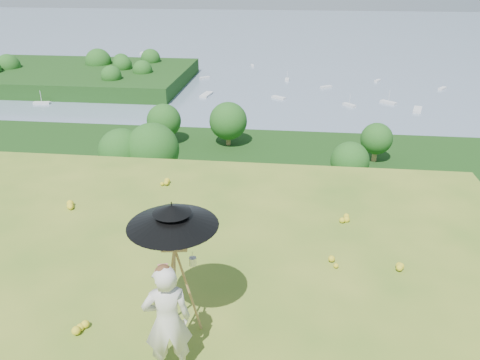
# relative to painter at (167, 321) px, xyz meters

# --- Properties ---
(forest_slope) EXTENTS (140.00, 56.00, 22.00)m
(forest_slope) POSITION_rel_painter_xyz_m (-1.27, 34.76, -29.77)
(forest_slope) COLOR #16350E
(forest_slope) RESTS_ON bay_water
(shoreline_tier) EXTENTS (170.00, 28.00, 8.00)m
(shoreline_tier) POSITION_rel_painter_xyz_m (-1.27, 74.76, -36.77)
(shoreline_tier) COLOR gray
(shoreline_tier) RESTS_ON bay_water
(bay_water) EXTENTS (700.00, 700.00, 0.00)m
(bay_water) POSITION_rel_painter_xyz_m (-1.27, 239.76, -34.77)
(bay_water) COLOR slate
(bay_water) RESTS_ON ground
(peninsula) EXTENTS (90.00, 60.00, 12.00)m
(peninsula) POSITION_rel_painter_xyz_m (-76.27, 154.76, -29.77)
(peninsula) COLOR #16350E
(peninsula) RESTS_ON bay_water
(slope_trees) EXTENTS (110.00, 50.00, 6.00)m
(slope_trees) POSITION_rel_painter_xyz_m (-1.27, 34.76, -15.77)
(slope_trees) COLOR #205118
(slope_trees) RESTS_ON forest_slope
(harbor_town) EXTENTS (110.00, 22.00, 5.00)m
(harbor_town) POSITION_rel_painter_xyz_m (-1.27, 74.76, -30.27)
(harbor_town) COLOR silver
(harbor_town) RESTS_ON shoreline_tier
(moored_boats) EXTENTS (140.00, 140.00, 0.70)m
(moored_boats) POSITION_rel_painter_xyz_m (-13.77, 160.76, -34.42)
(moored_boats) COLOR silver
(moored_boats) RESTS_ON bay_water
(wildflowers) EXTENTS (10.00, 10.50, 0.12)m
(wildflowers) POSITION_rel_painter_xyz_m (-1.27, 0.01, -0.71)
(wildflowers) COLOR gold
(wildflowers) RESTS_ON ground
(painter) EXTENTS (0.65, 0.53, 1.55)m
(painter) POSITION_rel_painter_xyz_m (0.00, 0.00, 0.00)
(painter) COLOR beige
(painter) RESTS_ON ground
(field_easel) EXTENTS (0.73, 0.73, 1.69)m
(field_easel) POSITION_rel_painter_xyz_m (-0.03, 0.61, 0.07)
(field_easel) COLOR #A27943
(field_easel) RESTS_ON ground
(sun_umbrella) EXTENTS (1.26, 1.26, 0.62)m
(sun_umbrella) POSITION_rel_painter_xyz_m (-0.04, 0.64, 0.93)
(sun_umbrella) COLOR black
(sun_umbrella) RESTS_ON field_easel
(painter_cap) EXTENTS (0.25, 0.27, 0.10)m
(painter_cap) POSITION_rel_painter_xyz_m (0.00, 0.00, 0.73)
(painter_cap) COLOR #C56E6C
(painter_cap) RESTS_ON painter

